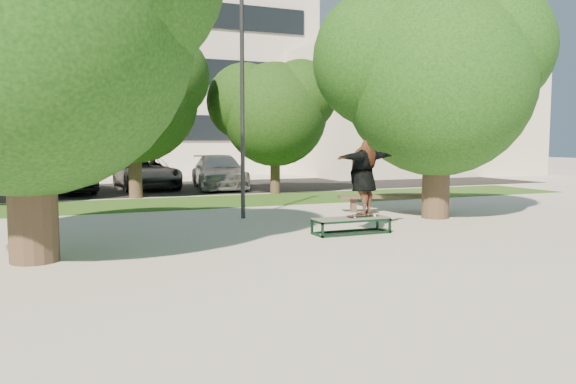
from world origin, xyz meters
name	(u,v)px	position (x,y,z in m)	size (l,w,h in m)	color
ground	(275,254)	(0.00, 0.00, 0.00)	(120.00, 120.00, 0.00)	#A49E96
grass_strip	(204,202)	(1.00, 9.50, 0.01)	(30.00, 4.00, 0.02)	#2A4E16
asphalt_strip	(147,189)	(0.00, 16.00, 0.01)	(40.00, 8.00, 0.01)	black
tree_left	(19,8)	(-4.29, 1.09, 4.42)	(6.96, 5.95, 7.12)	#38281E
tree_right	(434,70)	(5.92, 3.08, 4.09)	(6.24, 5.33, 6.51)	#38281E
bg_tree_mid	(131,91)	(-1.08, 12.08, 4.02)	(5.76, 4.92, 6.24)	#38281E
bg_tree_right	(273,108)	(4.43, 11.57, 3.49)	(5.04, 4.31, 5.43)	#38281E
lamppost	(242,104)	(1.00, 5.00, 3.15)	(0.25, 0.15, 6.11)	#2D2D30
office_building	(79,56)	(-2.00, 31.98, 8.00)	(30.00, 14.12, 16.00)	silver
side_building	(406,114)	(18.00, 22.00, 4.00)	(15.00, 10.00, 8.00)	beige
grind_box	(351,226)	(2.50, 1.52, 0.19)	(1.80, 0.60, 0.38)	black
skater_rig	(363,177)	(2.81, 1.52, 1.31)	(2.16, 1.40, 1.79)	white
bench	(393,198)	(5.70, 4.67, 0.43)	(3.35, 1.34, 0.51)	#4C3B2E
car_dark	(70,173)	(-3.24, 15.36, 0.83)	(1.75, 5.02, 1.65)	black
car_grey	(146,173)	(0.04, 16.22, 0.72)	(2.38, 5.17, 1.44)	#505055
car_silver_b	(219,172)	(3.08, 14.91, 0.77)	(2.14, 5.28, 1.53)	#A9AAAE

